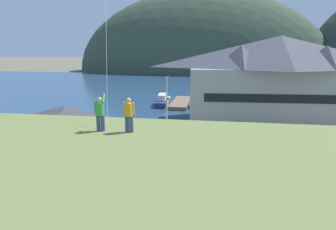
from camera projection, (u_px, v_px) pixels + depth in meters
The scene contains 18 objects.
ground_plane at pixel (161, 184), 23.98m from camera, with size 600.00×600.00×0.00m, color #66604C.
parking_lot_pad at pixel (171, 160), 28.78m from camera, with size 40.00×20.00×0.10m, color gray.
bay_water at pixel (200, 87), 81.75m from camera, with size 360.00×84.00×0.03m, color navy.
far_hill_west_ridge at pixel (200, 72), 134.92m from camera, with size 112.20×46.76×70.62m, color #3D4C38.
harbor_lodge at pixel (278, 78), 41.77m from camera, with size 26.45×12.15×12.32m.
storage_shed_near_lot at pixel (68, 132), 28.44m from camera, with size 7.62×4.51×5.42m.
wharf_dock at pixel (181, 103), 56.97m from camera, with size 3.20×12.02×0.70m.
moored_boat_wharfside at pixel (163, 101), 57.31m from camera, with size 2.58×7.03×2.16m.
moored_boat_outer_mooring at pixel (197, 103), 54.71m from camera, with size 2.04×5.93×2.16m.
moored_boat_inner_slip at pixel (162, 102), 55.48m from camera, with size 1.97×6.02×2.16m.
parked_car_front_row_silver at pixel (235, 175), 23.04m from camera, with size 4.26×2.18×1.82m.
parked_car_front_row_end at pixel (179, 167), 24.61m from camera, with size 4.29×2.24×1.82m.
parked_car_front_row_red at pixel (30, 141), 31.36m from camera, with size 4.31×2.27×1.82m.
parked_car_mid_row_far at pixel (294, 149), 28.97m from camera, with size 4.32×2.30×1.82m.
parked_car_mid_row_center at pixel (116, 165), 25.12m from camera, with size 4.26×2.18×1.82m.
parking_light_pole at pixel (167, 105), 33.36m from camera, with size 0.24×0.78×7.46m.
person_kite_flyer at pixel (100, 113), 14.86m from camera, with size 0.52×0.70×1.86m.
person_companion at pixel (129, 114), 14.67m from camera, with size 0.55×0.40×1.74m.
Camera 1 is at (4.00, -21.79, 10.74)m, focal length 31.79 mm.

